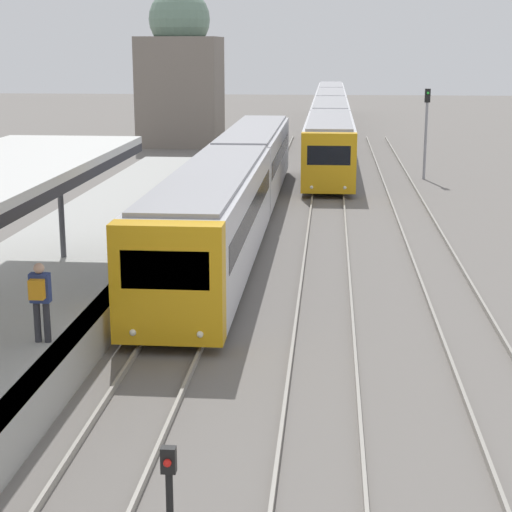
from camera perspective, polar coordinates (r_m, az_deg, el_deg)
person_on_platform at (r=17.76m, az=-14.21°, el=-2.61°), size 0.40×0.40×1.66m
train_near at (r=33.31m, az=-1.27°, el=5.01°), size 2.57×29.44×3.15m
train_far at (r=66.97m, az=4.97°, el=9.39°), size 2.55×55.91×3.14m
signal_post_near at (r=11.81m, az=-5.80°, el=-15.43°), size 0.20×0.22×1.74m
signal_mast_far at (r=45.92m, az=11.29°, el=8.73°), size 0.28×0.29×4.71m
distant_domed_building at (r=61.50m, az=-5.05°, el=12.02°), size 5.52×5.52×10.78m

